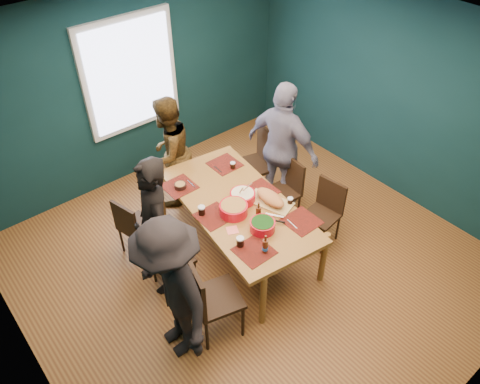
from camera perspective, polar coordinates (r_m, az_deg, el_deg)
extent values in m
cube|color=#98642C|center=(5.77, 1.31, -8.62)|extent=(5.00, 5.00, 0.01)
cube|color=white|center=(4.14, 1.88, 16.93)|extent=(5.00, 5.00, 0.01)
cube|color=#0F3135|center=(4.12, -26.44, -12.01)|extent=(0.01, 5.00, 2.70)
cube|color=#0F3135|center=(6.50, 18.73, 10.65)|extent=(0.01, 5.00, 2.70)
cube|color=#0F3135|center=(6.62, -13.13, 12.30)|extent=(5.00, 0.01, 2.70)
cube|color=#0F3135|center=(3.92, 27.25, -15.75)|extent=(5.00, 0.01, 2.70)
cube|color=silver|center=(6.51, -13.26, 13.76)|extent=(1.35, 0.06, 1.55)
cube|color=olive|center=(5.35, -0.26, -1.59)|extent=(1.31, 2.21, 0.05)
cylinder|color=olive|center=(4.95, 2.81, -13.02)|extent=(0.07, 0.07, 0.74)
cylinder|color=olive|center=(5.40, 10.14, -7.85)|extent=(0.07, 0.07, 0.74)
cylinder|color=olive|center=(6.03, -9.46, -1.57)|extent=(0.07, 0.07, 0.74)
cylinder|color=olive|center=(6.41, -2.55, 1.90)|extent=(0.07, 0.07, 0.74)
cube|color=black|center=(5.76, -12.30, -4.02)|extent=(0.46, 0.46, 0.04)
cube|color=black|center=(5.53, -13.88, -3.33)|extent=(0.13, 0.37, 0.41)
cylinder|color=black|center=(5.74, -12.04, -7.11)|extent=(0.03, 0.03, 0.39)
cylinder|color=black|center=(5.88, -9.81, -5.29)|extent=(0.03, 0.03, 0.39)
cylinder|color=black|center=(5.93, -14.22, -5.69)|extent=(0.03, 0.03, 0.39)
cylinder|color=black|center=(6.07, -12.01, -3.97)|extent=(0.03, 0.03, 0.39)
cube|color=black|center=(5.29, -8.20, -8.04)|extent=(0.41, 0.41, 0.04)
cube|color=black|center=(5.06, -10.18, -7.16)|extent=(0.05, 0.40, 0.43)
cylinder|color=black|center=(5.31, -8.57, -11.56)|extent=(0.03, 0.03, 0.41)
cylinder|color=black|center=(5.41, -5.47, -9.88)|extent=(0.03, 0.03, 0.41)
cylinder|color=black|center=(5.51, -10.44, -9.31)|extent=(0.03, 0.03, 0.41)
cylinder|color=black|center=(5.60, -7.43, -7.75)|extent=(0.03, 0.03, 0.41)
cube|color=black|center=(4.81, -2.83, -12.79)|extent=(0.57, 0.57, 0.04)
cube|color=black|center=(4.55, -5.42, -11.53)|extent=(0.16, 0.46, 0.50)
cylinder|color=black|center=(4.88, -4.05, -17.06)|extent=(0.04, 0.04, 0.47)
cylinder|color=black|center=(4.96, 0.36, -15.50)|extent=(0.04, 0.04, 0.47)
cylinder|color=black|center=(5.09, -5.72, -13.62)|extent=(0.04, 0.04, 0.47)
cylinder|color=black|center=(5.17, -1.52, -12.21)|extent=(0.04, 0.04, 0.47)
cube|color=black|center=(6.38, 1.49, 3.17)|extent=(0.56, 0.56, 0.04)
cube|color=black|center=(6.30, 3.24, 5.66)|extent=(0.16, 0.46, 0.51)
cylinder|color=black|center=(6.33, 0.66, -0.14)|extent=(0.04, 0.04, 0.47)
cylinder|color=black|center=(6.48, 3.81, 0.84)|extent=(0.04, 0.04, 0.47)
cylinder|color=black|center=(6.61, -0.85, 1.86)|extent=(0.04, 0.04, 0.47)
cylinder|color=black|center=(6.75, 2.20, 2.76)|extent=(0.04, 0.04, 0.47)
cube|color=black|center=(6.06, 5.05, -0.17)|extent=(0.42, 0.42, 0.04)
cube|color=black|center=(6.01, 6.50, 2.20)|extent=(0.06, 0.40, 0.44)
cylinder|color=black|center=(6.03, 4.73, -3.25)|extent=(0.03, 0.03, 0.41)
cylinder|color=black|center=(6.20, 7.15, -1.97)|extent=(0.03, 0.03, 0.41)
cylinder|color=black|center=(6.22, 2.73, -1.52)|extent=(0.03, 0.03, 0.41)
cylinder|color=black|center=(6.39, 5.13, -0.32)|extent=(0.03, 0.03, 0.41)
cube|color=black|center=(5.82, 9.87, -2.89)|extent=(0.43, 0.43, 0.04)
cube|color=black|center=(5.79, 11.09, -0.35)|extent=(0.09, 0.39, 0.42)
cylinder|color=black|center=(5.81, 10.04, -6.01)|extent=(0.03, 0.03, 0.39)
cylinder|color=black|center=(6.02, 11.82, -4.30)|extent=(0.03, 0.03, 0.39)
cylinder|color=black|center=(5.93, 7.42, -4.51)|extent=(0.03, 0.03, 0.39)
cylinder|color=black|center=(6.13, 9.26, -2.88)|extent=(0.03, 0.03, 0.39)
imported|color=black|center=(5.03, -10.32, -4.34)|extent=(0.56, 0.71, 1.72)
imported|color=black|center=(6.19, -8.74, 4.69)|extent=(0.92, 0.81, 1.57)
imported|color=silver|center=(6.03, 5.23, 5.30)|extent=(0.62, 1.12, 1.81)
imported|color=black|center=(4.45, -8.44, -11.90)|extent=(0.72, 1.14, 1.70)
cylinder|color=red|center=(5.17, -0.79, -2.12)|extent=(0.32, 0.32, 0.13)
cylinder|color=olive|center=(5.13, -0.80, -1.64)|extent=(0.28, 0.28, 0.02)
cylinder|color=red|center=(5.33, 0.31, -0.60)|extent=(0.29, 0.29, 0.12)
cylinder|color=beige|center=(5.30, 0.32, -0.16)|extent=(0.26, 0.26, 0.02)
cylinder|color=tan|center=(5.29, 0.64, 0.38)|extent=(0.09, 0.16, 0.23)
cylinder|color=tan|center=(5.25, 0.07, 0.08)|extent=(0.07, 0.16, 0.23)
cylinder|color=red|center=(4.99, 2.75, -4.15)|extent=(0.27, 0.27, 0.11)
cylinder|color=#184210|center=(4.95, 2.77, -3.72)|extent=(0.24, 0.24, 0.02)
cube|color=tan|center=(5.34, 3.68, -1.26)|extent=(0.41, 0.57, 0.02)
ellipsoid|color=#C98748|center=(5.30, 3.71, -0.68)|extent=(0.31, 0.45, 0.12)
cube|color=silver|center=(5.16, 4.23, -2.84)|extent=(0.14, 0.19, 0.00)
cylinder|color=black|center=(5.09, 4.89, -3.60)|extent=(0.08, 0.11, 0.02)
sphere|color=#145914|center=(5.23, 4.56, -1.25)|extent=(0.04, 0.04, 0.04)
sphere|color=#145914|center=(5.29, 3.72, -0.63)|extent=(0.04, 0.04, 0.04)
sphere|color=#145914|center=(5.36, 2.90, -0.02)|extent=(0.04, 0.04, 0.04)
cylinder|color=black|center=(5.58, -7.29, 0.75)|extent=(0.14, 0.14, 0.06)
cylinder|color=olive|center=(5.56, -7.31, 0.94)|extent=(0.12, 0.12, 0.01)
cylinder|color=#441B0C|center=(4.75, 3.09, -6.63)|extent=(0.06, 0.06, 0.17)
cylinder|color=#441B0C|center=(4.66, 3.14, -5.65)|extent=(0.02, 0.02, 0.06)
cylinder|color=blue|center=(4.77, 3.08, -6.86)|extent=(0.06, 0.06, 0.04)
cylinder|color=#441B0C|center=(5.10, 2.26, -2.58)|extent=(0.06, 0.06, 0.16)
cylinder|color=#441B0C|center=(5.02, 2.29, -1.62)|extent=(0.02, 0.02, 0.06)
cylinder|color=black|center=(4.82, 0.02, -6.11)|extent=(0.08, 0.08, 0.11)
cylinder|color=silver|center=(4.78, 0.02, -5.69)|extent=(0.08, 0.08, 0.02)
cylinder|color=black|center=(5.33, 6.13, -1.12)|extent=(0.06, 0.06, 0.09)
cylinder|color=silver|center=(5.30, 6.16, -0.80)|extent=(0.06, 0.06, 0.01)
cylinder|color=black|center=(5.82, -0.89, 3.24)|extent=(0.06, 0.06, 0.09)
cylinder|color=silver|center=(5.80, -0.89, 3.56)|extent=(0.07, 0.07, 0.01)
cylinder|color=black|center=(5.18, -4.69, -2.28)|extent=(0.08, 0.08, 0.11)
cylinder|color=silver|center=(5.15, -4.72, -1.88)|extent=(0.08, 0.08, 0.02)
cube|color=#FF766B|center=(5.53, 2.10, 0.32)|extent=(0.16, 0.16, 0.00)
cube|color=#FF766B|center=(5.02, -0.95, -4.66)|extent=(0.16, 0.16, 0.00)
cube|color=#FF766B|center=(5.15, 7.37, -3.59)|extent=(0.14, 0.14, 0.00)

